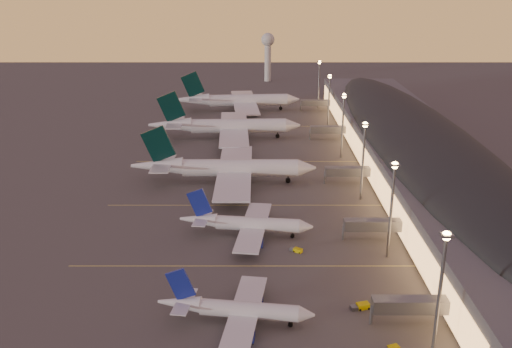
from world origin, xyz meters
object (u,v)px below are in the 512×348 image
object	(u,v)px
airliner_narrow_north	(246,224)
baggage_tug_c	(296,250)
airliner_wide_near	(224,168)
radar_tower	(268,49)
airliner_narrow_south	(236,309)
baggage_tug_b	(361,306)
airliner_wide_far	(237,101)
airliner_wide_mid	(225,126)

from	to	relation	value
airliner_narrow_north	baggage_tug_c	xyz separation A→B (m)	(13.43, -10.08, -3.01)
airliner_wide_near	radar_tower	size ratio (longest dim) A/B	1.98
airliner_narrow_north	airliner_narrow_south	bearing A→B (deg)	-84.91
airliner_narrow_north	baggage_tug_b	size ratio (longest dim) A/B	8.38
airliner_narrow_south	airliner_wide_near	distance (m)	85.76
airliner_narrow_north	airliner_wide_far	distance (m)	155.67
airliner_wide_near	baggage_tug_c	bearing A→B (deg)	-67.59
airliner_narrow_north	baggage_tug_c	size ratio (longest dim) A/B	10.57
airliner_narrow_south	airliner_narrow_north	bearing A→B (deg)	95.89
airliner_wide_mid	airliner_wide_far	bearing A→B (deg)	83.94
airliner_wide_near	baggage_tug_b	distance (m)	87.36
airliner_narrow_north	radar_tower	world-z (taller)	radar_tower
airliner_narrow_south	baggage_tug_c	world-z (taller)	airliner_narrow_south
airliner_narrow_north	baggage_tug_c	distance (m)	17.06
airliner_wide_far	baggage_tug_b	distance (m)	195.66
airliner_wide_mid	baggage_tug_c	bearing A→B (deg)	-79.82
airliner_narrow_south	airliner_narrow_north	xyz separation A→B (m)	(1.49, 42.45, 0.39)
airliner_narrow_north	airliner_wide_mid	bearing A→B (deg)	103.30
airliner_narrow_north	airliner_wide_near	size ratio (longest dim) A/B	0.58
radar_tower	baggage_tug_c	world-z (taller)	radar_tower
airliner_narrow_south	airliner_wide_mid	distance (m)	143.31
airliner_narrow_south	baggage_tug_c	size ratio (longest dim) A/B	9.37
airliner_narrow_north	airliner_wide_near	distance (m)	43.85
airliner_narrow_south	radar_tower	size ratio (longest dim) A/B	1.03
airliner_narrow_south	airliner_wide_near	xyz separation A→B (m)	(-6.87, 85.45, 2.25)
airliner_narrow_north	radar_tower	xyz separation A→B (m)	(10.75, 247.01, 18.40)
airliner_narrow_south	airliner_wide_mid	world-z (taller)	airliner_wide_mid
airliner_wide_mid	radar_tower	size ratio (longest dim) A/B	2.07
airliner_narrow_south	baggage_tug_c	xyz separation A→B (m)	(14.92, 32.37, -2.61)
airliner_narrow_south	airliner_wide_far	distance (m)	198.03
radar_tower	airliner_wide_far	bearing A→B (deg)	-101.11
airliner_narrow_south	airliner_wide_far	world-z (taller)	airliner_wide_far
airliner_narrow_north	airliner_wide_mid	world-z (taller)	airliner_wide_mid
airliner_wide_mid	baggage_tug_c	distance (m)	113.37
airliner_wide_far	airliner_wide_near	bearing A→B (deg)	-95.12
airliner_wide_mid	airliner_narrow_north	bearing A→B (deg)	-86.03
airliner_narrow_north	radar_tower	size ratio (longest dim) A/B	1.16
baggage_tug_b	baggage_tug_c	distance (m)	29.86
airliner_wide_near	airliner_wide_mid	distance (m)	57.59
airliner_narrow_north	airliner_wide_mid	size ratio (longest dim) A/B	0.56
airliner_wide_mid	radar_tower	distance (m)	148.97
airliner_wide_far	radar_tower	distance (m)	94.69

